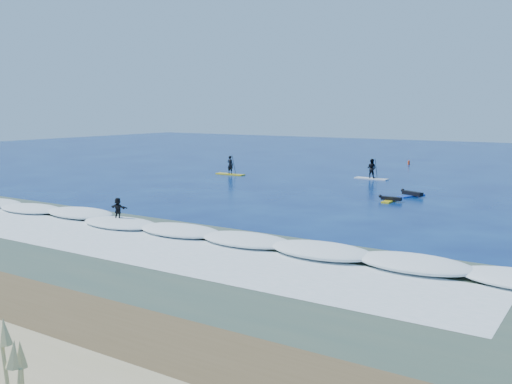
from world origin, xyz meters
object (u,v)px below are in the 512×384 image
Objects in this scene: marker_buoy at (409,162)px; prone_paddler_near at (390,199)px; wave_surfer at (118,210)px; prone_paddler_far at (411,194)px; sup_paddler_left at (230,168)px; sup_paddler_center at (372,170)px.

prone_paddler_near is at bearing -74.58° from marker_buoy.
wave_surfer is 3.22× the size of marker_buoy.
marker_buoy is at bearing 40.86° from prone_paddler_far.
sup_paddler_center is at bearing 18.30° from sup_paddler_left.
marker_buoy is (11.20, 18.81, -0.41)m from sup_paddler_left.
prone_paddler_near is 3.06m from prone_paddler_far.
wave_surfer is (-4.27, -26.37, -0.04)m from sup_paddler_center.
sup_paddler_center is 1.27× the size of prone_paddler_far.
prone_paddler_far is at bearing -48.56° from sup_paddler_center.
marker_buoy is (2.88, 41.09, -0.51)m from wave_surfer.
sup_paddler_center reaches higher than wave_surfer.
wave_surfer reaches higher than prone_paddler_near.
wave_surfer reaches higher than marker_buoy.
prone_paddler_near is 0.84× the size of prone_paddler_far.
sup_paddler_left is at bearing 100.84° from prone_paddler_far.
prone_paddler_near is 3.54× the size of marker_buoy.
prone_paddler_near is at bearing -20.19° from sup_paddler_left.
prone_paddler_near is 1.10× the size of wave_surfer.
sup_paddler_left is 21.90m from marker_buoy.
wave_surfer is at bearing 172.81° from prone_paddler_far.
sup_paddler_left is 0.98× the size of sup_paddler_center.
prone_paddler_near is at bearing -167.18° from prone_paddler_far.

